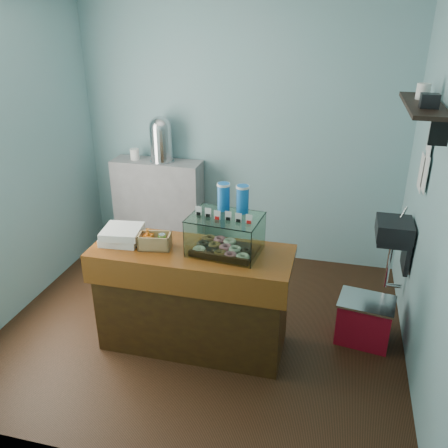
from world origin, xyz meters
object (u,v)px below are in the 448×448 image
(display_case, at_px, (226,230))
(coffee_urn, at_px, (161,138))
(red_cooler, at_px, (364,320))
(counter, at_px, (193,298))

(display_case, bearing_deg, coffee_urn, 131.87)
(coffee_urn, height_order, red_cooler, coffee_urn)
(counter, height_order, coffee_urn, coffee_urn)
(display_case, distance_m, red_cooler, 1.47)
(display_case, bearing_deg, counter, -158.61)
(display_case, distance_m, coffee_urn, 1.88)
(counter, bearing_deg, display_case, 15.65)
(counter, bearing_deg, red_cooler, 15.85)
(coffee_urn, bearing_deg, counter, -62.20)
(counter, relative_size, coffee_urn, 3.21)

